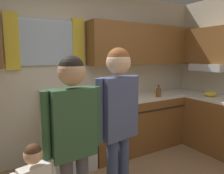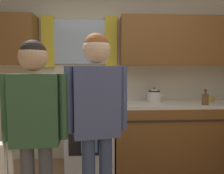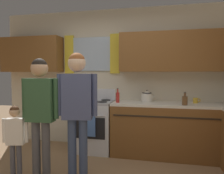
# 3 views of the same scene
# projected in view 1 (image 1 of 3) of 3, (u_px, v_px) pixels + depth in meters

# --- Properties ---
(back_wall_unit) EXTENTS (4.60, 0.42, 2.60)m
(back_wall_unit) POSITION_uv_depth(u_px,v_px,m) (85.00, 62.00, 3.27)
(back_wall_unit) COLOR beige
(back_wall_unit) RESTS_ON ground
(kitchen_counter_run) EXTENTS (2.31, 2.13, 0.90)m
(kitchen_counter_run) POSITION_uv_depth(u_px,v_px,m) (181.00, 123.00, 3.54)
(kitchen_counter_run) COLOR brown
(kitchen_counter_run) RESTS_ON ground
(stove_oven) EXTENTS (0.63, 0.67, 1.10)m
(stove_oven) POSITION_uv_depth(u_px,v_px,m) (68.00, 135.00, 2.99)
(stove_oven) COLOR silver
(stove_oven) RESTS_ON ground
(bottle_sauce_red) EXTENTS (0.06, 0.06, 0.25)m
(bottle_sauce_red) POSITION_uv_depth(u_px,v_px,m) (99.00, 97.00, 3.02)
(bottle_sauce_red) COLOR red
(bottle_sauce_red) RESTS_ON kitchen_counter_run
(bottle_squat_brown) EXTENTS (0.08, 0.08, 0.21)m
(bottle_squat_brown) POSITION_uv_depth(u_px,v_px,m) (158.00, 92.00, 3.50)
(bottle_squat_brown) COLOR brown
(bottle_squat_brown) RESTS_ON kitchen_counter_run
(mug_mustard_yellow) EXTENTS (0.12, 0.08, 0.09)m
(mug_mustard_yellow) POSITION_uv_depth(u_px,v_px,m) (156.00, 91.00, 3.84)
(mug_mustard_yellow) COLOR gold
(mug_mustard_yellow) RESTS_ON kitchen_counter_run
(stovetop_kettle) EXTENTS (0.27, 0.20, 0.21)m
(stovetop_kettle) POSITION_uv_depth(u_px,v_px,m) (119.00, 92.00, 3.45)
(stovetop_kettle) COLOR silver
(stovetop_kettle) RESTS_ON kitchen_counter_run
(mixing_bowl) EXTENTS (0.19, 0.19, 0.10)m
(mixing_bowl) POSITION_uv_depth(u_px,v_px,m) (210.00, 94.00, 3.52)
(mixing_bowl) COLOR gold
(mixing_bowl) RESTS_ON kitchen_counter_run
(adult_holding_child) EXTENTS (0.49, 0.21, 1.59)m
(adult_holding_child) POSITION_uv_depth(u_px,v_px,m) (73.00, 130.00, 1.66)
(adult_holding_child) COLOR #4C4C51
(adult_holding_child) RESTS_ON ground
(adult_in_plaid) EXTENTS (0.51, 0.22, 1.66)m
(adult_in_plaid) POSITION_uv_depth(u_px,v_px,m) (118.00, 114.00, 1.96)
(adult_in_plaid) COLOR #38476B
(adult_in_plaid) RESTS_ON ground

